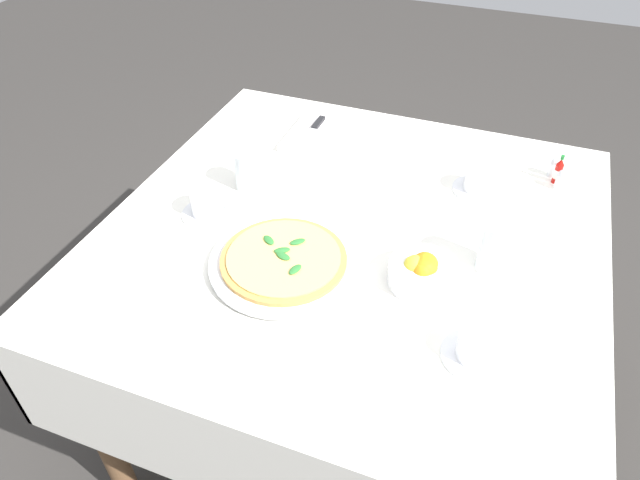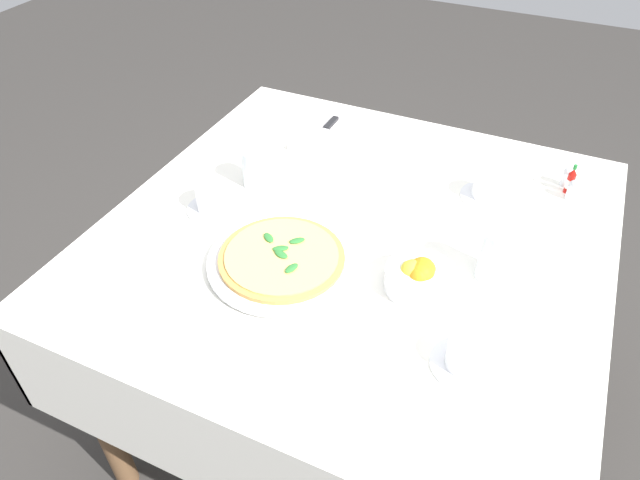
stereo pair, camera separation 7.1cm
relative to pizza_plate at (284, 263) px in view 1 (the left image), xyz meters
name	(u,v)px [view 1 (the left image)]	position (x,y,z in m)	size (l,w,h in m)	color
ground_plane	(344,406)	(-0.18, 0.10, -0.76)	(8.00, 8.00, 0.00)	#33302D
dining_table	(351,267)	(-0.18, 0.10, -0.14)	(1.16, 1.16, 0.75)	white
pizza_plate	(284,263)	(0.00, 0.00, 0.00)	(0.33, 0.33, 0.02)	white
pizza	(284,258)	(0.00, 0.00, 0.01)	(0.28, 0.28, 0.02)	#C68E47
coffee_cup_far_left	(480,182)	(-0.44, 0.36, 0.02)	(0.13, 0.13, 0.06)	white
coffee_cup_near_right	(207,204)	(-0.11, -0.25, 0.02)	(0.13, 0.13, 0.07)	white
coffee_cup_far_right	(478,348)	(0.10, 0.44, 0.01)	(0.13, 0.13, 0.06)	white
water_glass_left_edge	(495,249)	(-0.16, 0.43, 0.05)	(0.07, 0.07, 0.12)	white
water_glass_right_edge	(248,173)	(-0.25, -0.21, 0.03)	(0.07, 0.07, 0.10)	white
napkin_folded	(312,135)	(-0.54, -0.14, 0.00)	(0.22, 0.13, 0.02)	white
dinner_knife	(312,131)	(-0.54, -0.14, 0.01)	(0.20, 0.02, 0.01)	silver
citrus_bowl	(422,272)	(-0.06, 0.29, 0.02)	(0.15, 0.15, 0.07)	white
hot_sauce_bottle	(558,171)	(-0.55, 0.54, 0.02)	(0.02, 0.02, 0.08)	#B7140F
salt_shaker	(561,181)	(-0.53, 0.55, 0.01)	(0.03, 0.03, 0.06)	white
pepper_shaker	(554,168)	(-0.58, 0.53, 0.01)	(0.03, 0.03, 0.06)	white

